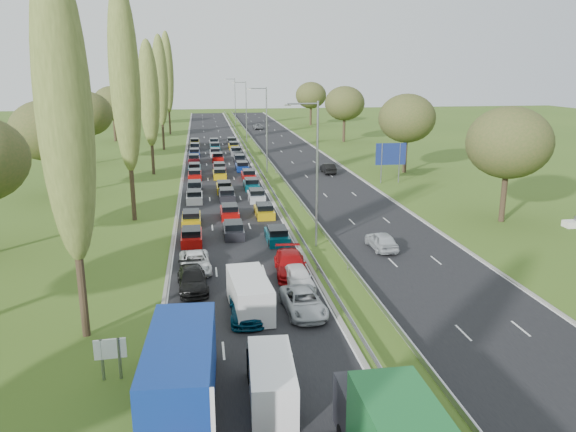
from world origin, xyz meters
TOP-DOWN VIEW (x-y plane):
  - ground at (4.50, 80.00)m, footprint 260.00×260.00m
  - near_carriageway at (-2.25, 82.50)m, footprint 10.50×215.00m
  - far_carriageway at (11.25, 82.50)m, footprint 10.50×215.00m
  - central_reservation at (4.50, 82.50)m, footprint 2.36×215.00m
  - lamp_columns at (4.50, 78.00)m, footprint 0.18×140.18m
  - poplar_row at (-11.50, 68.17)m, footprint 2.80×127.80m
  - woodland_left at (-22.00, 62.63)m, footprint 8.00×166.00m
  - woodland_right at (24.00, 66.67)m, footprint 8.00×153.00m
  - traffic_queue_fill at (-2.28, 77.45)m, footprint 9.08×68.91m
  - near_car_2 at (-5.51, 38.51)m, footprint 2.49×4.86m
  - near_car_3 at (-5.68, 34.93)m, footprint 2.31×4.88m
  - near_car_7 at (-2.44, 30.11)m, footprint 2.15×4.95m
  - near_car_10 at (1.04, 30.10)m, footprint 2.55×5.01m
  - near_car_11 at (1.32, 36.69)m, footprint 2.55×5.53m
  - near_car_12 at (1.44, 34.25)m, footprint 2.01×4.41m
  - far_car_0 at (9.64, 41.33)m, footprint 1.89×4.41m
  - far_car_1 at (12.99, 75.80)m, footprint 1.51×4.31m
  - far_car_2 at (9.26, 137.17)m, footprint 2.22×4.78m
  - blue_lorry at (-5.92, 20.65)m, footprint 2.64×9.51m
  - white_van_front at (-2.05, 21.27)m, footprint 1.94×4.95m
  - white_van_rear at (-2.18, 30.97)m, footprint 2.17×5.54m
  - info_sign at (-9.40, 24.05)m, footprint 1.50×0.20m
  - direction_sign at (19.40, 67.91)m, footprint 4.00×0.16m

SIDE VIEW (x-z plane):
  - ground at x=4.50m, z-range 0.00..0.00m
  - near_carriageway at x=-2.25m, z-range -0.02..0.02m
  - far_carriageway at x=11.25m, z-range -0.02..0.02m
  - traffic_queue_fill at x=-2.28m, z-range 0.04..0.84m
  - central_reservation at x=4.50m, z-range 0.39..0.71m
  - near_car_2 at x=-5.51m, z-range 0.02..1.33m
  - far_car_2 at x=9.26m, z-range 0.02..1.34m
  - near_car_10 at x=1.04m, z-range 0.02..1.37m
  - near_car_3 at x=-5.68m, z-range 0.02..1.39m
  - near_car_7 at x=-2.44m, z-range 0.02..1.44m
  - far_car_1 at x=12.99m, z-range 0.02..1.44m
  - near_car_12 at x=1.44m, z-range 0.02..1.49m
  - far_car_0 at x=9.64m, z-range 0.02..1.50m
  - near_car_11 at x=1.32m, z-range 0.02..1.58m
  - white_van_front at x=-2.05m, z-range 0.03..2.02m
  - white_van_rear at x=-2.18m, z-range 0.03..2.25m
  - info_sign at x=-9.40m, z-range 0.32..2.42m
  - blue_lorry at x=-5.92m, z-range 0.07..4.08m
  - direction_sign at x=19.40m, z-range 0.97..6.17m
  - lamp_columns at x=4.50m, z-range 0.00..12.00m
  - woodland_right at x=24.00m, z-range 2.13..13.23m
  - woodland_left at x=-22.00m, z-range 2.13..13.23m
  - poplar_row at x=-11.50m, z-range 1.17..23.61m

